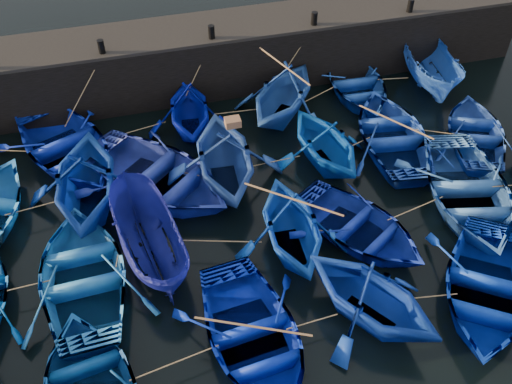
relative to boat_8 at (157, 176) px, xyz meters
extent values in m
plane|color=black|center=(2.95, -4.85, -0.59)|extent=(120.00, 120.00, 0.00)
cube|color=black|center=(2.95, 5.65, 0.66)|extent=(26.00, 2.50, 2.50)
cube|color=black|center=(2.95, 5.65, 1.97)|extent=(26.00, 2.50, 0.12)
cylinder|color=black|center=(-1.05, 4.75, 2.28)|extent=(0.24, 0.24, 0.50)
cylinder|color=black|center=(2.95, 4.75, 2.28)|extent=(0.24, 0.24, 0.50)
cylinder|color=black|center=(6.95, 4.75, 2.28)|extent=(0.24, 0.24, 0.50)
cylinder|color=black|center=(10.95, 4.75, 2.28)|extent=(0.24, 0.24, 0.50)
imported|color=#081EA0|center=(-2.88, 2.34, -0.02)|extent=(5.79, 6.62, 1.14)
imported|color=#000EA0|center=(1.61, 2.88, 0.37)|extent=(3.53, 3.98, 1.93)
imported|color=blue|center=(5.16, 2.76, 0.54)|extent=(5.61, 5.66, 2.26)
imported|color=#154195|center=(8.46, 3.44, -0.12)|extent=(3.47, 4.69, 0.94)
imported|color=blue|center=(11.50, 3.24, 0.30)|extent=(2.43, 4.85, 1.79)
imported|color=navy|center=(-2.19, -0.28, 0.65)|extent=(4.56, 5.14, 2.49)
imported|color=#213399|center=(0.00, 0.00, 0.00)|extent=(6.83, 6.99, 1.19)
imported|color=navy|center=(2.27, -0.28, 0.62)|extent=(4.24, 4.83, 2.42)
imported|color=#0544A8|center=(5.79, -0.20, 0.43)|extent=(4.01, 4.43, 2.04)
imported|color=navy|center=(8.51, 0.12, -0.07)|extent=(4.26, 5.49, 1.05)
imported|color=#1D4193|center=(11.53, -0.49, -0.14)|extent=(4.50, 5.18, 0.90)
imported|color=blue|center=(-2.54, -3.41, -0.06)|extent=(3.90, 5.31, 1.07)
imported|color=navy|center=(-0.61, -2.89, 0.28)|extent=(2.46, 4.72, 1.74)
imported|color=blue|center=(3.51, -3.58, 0.46)|extent=(3.60, 4.13, 2.10)
imported|color=navy|center=(5.68, -3.72, -0.13)|extent=(5.07, 5.48, 0.93)
imported|color=#2B5EB2|center=(9.59, -3.25, -0.02)|extent=(5.01, 6.21, 1.14)
imported|color=#041FC0|center=(1.56, -6.59, -0.08)|extent=(4.03, 5.28, 1.03)
imported|color=#0C32A0|center=(4.79, -6.50, 0.47)|extent=(5.17, 5.32, 2.13)
imported|color=#062DB8|center=(8.18, -6.73, -0.07)|extent=(5.79, 6.18, 1.04)
cube|color=brown|center=(2.57, -0.28, 1.95)|extent=(0.48, 0.38, 0.25)
cylinder|color=tan|center=(-4.80, 2.67, -0.04)|extent=(2.07, 0.70, 0.04)
cylinder|color=tan|center=(-0.63, 2.61, -0.04)|extent=(2.70, 0.58, 0.04)
cylinder|color=tan|center=(3.39, 2.82, -0.04)|extent=(1.75, 0.16, 0.04)
cylinder|color=tan|center=(6.81, 3.10, -0.04)|extent=(1.52, 0.71, 0.04)
cylinder|color=tan|center=(9.98, 3.34, -0.04)|extent=(1.24, 0.24, 0.04)
cylinder|color=tan|center=(-3.94, -0.38, -0.04)|extent=(1.71, 0.25, 0.04)
cylinder|color=tan|center=(-1.09, -0.14, -0.04)|extent=(0.41, 0.31, 0.04)
cylinder|color=tan|center=(1.13, -0.14, -0.04)|extent=(0.48, 0.31, 0.04)
cylinder|color=tan|center=(4.03, -0.24, -0.04)|extent=(1.73, 0.12, 0.04)
cylinder|color=tan|center=(7.15, -0.04, -0.04)|extent=(0.93, 0.35, 0.04)
cylinder|color=tan|center=(10.02, -0.19, -0.04)|extent=(1.24, 0.64, 0.04)
cylinder|color=tan|center=(-4.02, -3.44, -0.04)|extent=(1.16, 0.09, 0.04)
cylinder|color=tan|center=(-1.58, -3.15, -0.04)|extent=(0.16, 0.52, 0.04)
cylinder|color=tan|center=(1.45, -3.24, -0.04)|extent=(2.33, 0.72, 0.04)
cylinder|color=tan|center=(4.59, -3.65, -0.04)|extent=(0.39, 0.18, 0.04)
cylinder|color=tan|center=(7.64, -3.49, -0.04)|extent=(2.12, 0.51, 0.04)
cylinder|color=tan|center=(11.04, -3.33, -0.04)|extent=(1.09, 0.20, 0.04)
cylinder|color=tan|center=(-0.49, -6.78, -0.04)|extent=(2.29, 0.42, 0.04)
cylinder|color=tan|center=(3.18, -6.54, -0.04)|extent=(1.44, 0.13, 0.04)
cylinder|color=tan|center=(6.49, -6.61, -0.04)|extent=(1.60, 0.27, 0.04)
cylinder|color=tan|center=(-1.96, 4.09, 0.99)|extent=(1.87, 1.15, 2.10)
cylinder|color=tan|center=(2.28, 4.36, 0.99)|extent=(1.38, 0.61, 2.09)
cylinder|color=tan|center=(6.05, 4.30, 0.99)|extent=(1.83, 0.73, 2.09)
cylinder|color=tan|center=(7.71, 4.64, 0.99)|extent=(1.54, 0.05, 2.09)
cylinder|color=tan|center=(11.22, 4.54, 0.99)|extent=(0.59, 0.26, 2.08)
cylinder|color=#99724C|center=(5.16, 2.76, 1.69)|extent=(1.08, 2.84, 0.06)
cylinder|color=#99724C|center=(8.51, 0.12, 0.48)|extent=(1.77, 2.49, 0.06)
cylinder|color=#99724C|center=(3.51, -3.58, 1.54)|extent=(2.34, 1.97, 0.06)
cylinder|color=#99724C|center=(1.56, -6.59, 0.46)|extent=(2.74, 1.32, 0.06)
camera|label=1|loc=(-0.35, -14.07, 12.89)|focal=40.00mm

